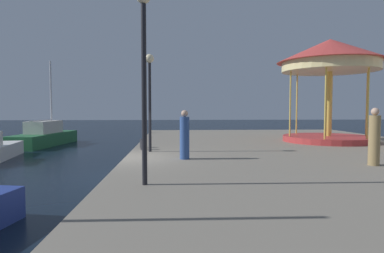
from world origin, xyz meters
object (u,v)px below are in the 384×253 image
(carousel, at_px, (330,65))
(bollard_north, at_px, (143,145))
(bollard_center, at_px, (142,143))
(sailboat_green, at_px, (44,136))
(person_mid_promenade, at_px, (185,136))
(lamp_post_mid_promenade, at_px, (150,85))
(person_by_the_water, at_px, (374,138))
(lamp_post_near_edge, at_px, (144,53))

(carousel, relative_size, bollard_north, 13.82)
(carousel, xyz_separation_m, bollard_center, (-9.77, -2.20, -3.90))
(sailboat_green, height_order, carousel, carousel)
(carousel, height_order, person_mid_promenade, carousel)
(lamp_post_mid_promenade, distance_m, person_by_the_water, 8.38)
(bollard_center, distance_m, person_by_the_water, 9.26)
(lamp_post_mid_promenade, distance_m, bollard_north, 2.67)
(sailboat_green, bearing_deg, bollard_center, -47.48)
(sailboat_green, relative_size, lamp_post_mid_promenade, 1.63)
(lamp_post_mid_promenade, distance_m, bollard_center, 2.96)
(bollard_north, relative_size, person_by_the_water, 0.22)
(bollard_center, height_order, person_by_the_water, person_by_the_water)
(bollard_center, xyz_separation_m, person_by_the_water, (7.74, -5.05, 0.65))
(carousel, height_order, person_by_the_water, carousel)
(bollard_north, bearing_deg, person_mid_promenade, -57.52)
(carousel, bearing_deg, lamp_post_near_edge, -133.59)
(lamp_post_mid_promenade, relative_size, bollard_north, 10.03)
(lamp_post_near_edge, relative_size, lamp_post_mid_promenade, 1.14)
(lamp_post_near_edge, relative_size, bollard_north, 11.40)
(bollard_north, distance_m, person_mid_promenade, 3.24)
(person_mid_promenade, bearing_deg, bollard_center, 117.83)
(carousel, height_order, lamp_post_mid_promenade, carousel)
(lamp_post_near_edge, height_order, bollard_north, lamp_post_near_edge)
(bollard_north, height_order, bollard_center, same)
(bollard_north, height_order, person_by_the_water, person_by_the_water)
(lamp_post_mid_promenade, bearing_deg, person_by_the_water, -26.62)
(sailboat_green, xyz_separation_m, bollard_north, (7.72, -9.05, 0.35))
(carousel, bearing_deg, sailboat_green, 160.65)
(carousel, distance_m, lamp_post_mid_promenade, 10.08)
(carousel, distance_m, bollard_center, 10.75)
(person_mid_promenade, height_order, person_by_the_water, person_by_the_water)
(carousel, bearing_deg, lamp_post_mid_promenade, -158.86)
(lamp_post_near_edge, bearing_deg, bollard_center, 95.83)
(lamp_post_near_edge, bearing_deg, person_mid_promenade, 74.44)
(lamp_post_near_edge, distance_m, bollard_north, 7.17)
(sailboat_green, distance_m, lamp_post_mid_promenade, 12.95)
(lamp_post_near_edge, bearing_deg, carousel, 46.41)
(carousel, relative_size, lamp_post_near_edge, 1.21)
(bollard_north, xyz_separation_m, person_mid_promenade, (1.71, -2.69, 0.61))
(sailboat_green, bearing_deg, lamp_post_near_edge, -61.79)
(carousel, xyz_separation_m, person_by_the_water, (-2.03, -7.26, -3.25))
(sailboat_green, distance_m, carousel, 18.91)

